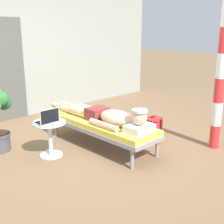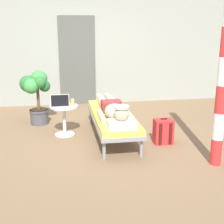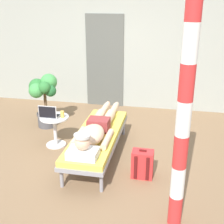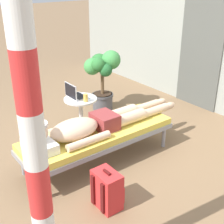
{
  "view_description": "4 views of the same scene",
  "coord_description": "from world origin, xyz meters",
  "px_view_note": "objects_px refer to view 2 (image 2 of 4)",
  "views": [
    {
      "loc": [
        -2.83,
        -3.19,
        1.79
      ],
      "look_at": [
        0.3,
        -0.03,
        0.54
      ],
      "focal_mm": 46.68,
      "sensor_mm": 36.0,
      "label": 1
    },
    {
      "loc": [
        -0.74,
        -4.96,
        1.88
      ],
      "look_at": [
        0.11,
        -0.04,
        0.46
      ],
      "focal_mm": 50.58,
      "sensor_mm": 36.0,
      "label": 2
    },
    {
      "loc": [
        1.2,
        -4.11,
        2.43
      ],
      "look_at": [
        0.3,
        0.3,
        0.67
      ],
      "focal_mm": 48.76,
      "sensor_mm": 36.0,
      "label": 3
    },
    {
      "loc": [
        2.89,
        -1.86,
        2.19
      ],
      "look_at": [
        0.1,
        0.26,
        0.59
      ],
      "focal_mm": 49.63,
      "sensor_mm": 36.0,
      "label": 4
    }
  ],
  "objects_px": {
    "side_table": "(64,115)",
    "porch_post": "(224,71)",
    "potted_plant": "(36,92)",
    "person_reclining": "(113,109)",
    "backpack": "(163,132)",
    "laptop": "(60,103)",
    "lounge_chair": "(112,118)",
    "drink_glass": "(72,102)"
  },
  "relations": [
    {
      "from": "side_table",
      "to": "porch_post",
      "type": "relative_size",
      "value": 0.2
    },
    {
      "from": "person_reclining",
      "to": "backpack",
      "type": "relative_size",
      "value": 5.12
    },
    {
      "from": "lounge_chair",
      "to": "drink_glass",
      "type": "distance_m",
      "value": 0.73
    },
    {
      "from": "person_reclining",
      "to": "backpack",
      "type": "bearing_deg",
      "value": -23.09
    },
    {
      "from": "side_table",
      "to": "lounge_chair",
      "type": "bearing_deg",
      "value": -17.09
    },
    {
      "from": "person_reclining",
      "to": "drink_glass",
      "type": "relative_size",
      "value": 19.16
    },
    {
      "from": "side_table",
      "to": "person_reclining",
      "type": "bearing_deg",
      "value": -23.33
    },
    {
      "from": "backpack",
      "to": "porch_post",
      "type": "height_order",
      "value": "porch_post"
    },
    {
      "from": "potted_plant",
      "to": "porch_post",
      "type": "height_order",
      "value": "porch_post"
    },
    {
      "from": "lounge_chair",
      "to": "laptop",
      "type": "bearing_deg",
      "value": 167.26
    },
    {
      "from": "lounge_chair",
      "to": "backpack",
      "type": "relative_size",
      "value": 4.65
    },
    {
      "from": "lounge_chair",
      "to": "potted_plant",
      "type": "height_order",
      "value": "potted_plant"
    },
    {
      "from": "drink_glass",
      "to": "porch_post",
      "type": "bearing_deg",
      "value": -39.56
    },
    {
      "from": "lounge_chair",
      "to": "porch_post",
      "type": "height_order",
      "value": "porch_post"
    },
    {
      "from": "potted_plant",
      "to": "backpack",
      "type": "bearing_deg",
      "value": -34.51
    },
    {
      "from": "laptop",
      "to": "potted_plant",
      "type": "distance_m",
      "value": 0.9
    },
    {
      "from": "laptop",
      "to": "backpack",
      "type": "bearing_deg",
      "value": -20.86
    },
    {
      "from": "person_reclining",
      "to": "backpack",
      "type": "distance_m",
      "value": 0.88
    },
    {
      "from": "laptop",
      "to": "potted_plant",
      "type": "relative_size",
      "value": 0.31
    },
    {
      "from": "side_table",
      "to": "laptop",
      "type": "bearing_deg",
      "value": -139.48
    },
    {
      "from": "side_table",
      "to": "porch_post",
      "type": "distance_m",
      "value": 2.7
    },
    {
      "from": "person_reclining",
      "to": "side_table",
      "type": "height_order",
      "value": "person_reclining"
    },
    {
      "from": "lounge_chair",
      "to": "drink_glass",
      "type": "bearing_deg",
      "value": 159.53
    },
    {
      "from": "person_reclining",
      "to": "lounge_chair",
      "type": "bearing_deg",
      "value": 90.0
    },
    {
      "from": "potted_plant",
      "to": "person_reclining",
      "type": "bearing_deg",
      "value": -40.04
    },
    {
      "from": "drink_glass",
      "to": "potted_plant",
      "type": "bearing_deg",
      "value": 130.86
    },
    {
      "from": "drink_glass",
      "to": "person_reclining",
      "type": "bearing_deg",
      "value": -27.74
    },
    {
      "from": "porch_post",
      "to": "side_table",
      "type": "bearing_deg",
      "value": 142.54
    },
    {
      "from": "lounge_chair",
      "to": "potted_plant",
      "type": "distance_m",
      "value": 1.65
    },
    {
      "from": "lounge_chair",
      "to": "porch_post",
      "type": "distance_m",
      "value": 2.01
    },
    {
      "from": "drink_glass",
      "to": "backpack",
      "type": "distance_m",
      "value": 1.6
    },
    {
      "from": "backpack",
      "to": "potted_plant",
      "type": "bearing_deg",
      "value": 145.49
    },
    {
      "from": "person_reclining",
      "to": "potted_plant",
      "type": "bearing_deg",
      "value": 139.96
    },
    {
      "from": "potted_plant",
      "to": "drink_glass",
      "type": "bearing_deg",
      "value": -49.14
    },
    {
      "from": "backpack",
      "to": "potted_plant",
      "type": "xyz_separation_m",
      "value": [
        -2.05,
        1.41,
        0.43
      ]
    },
    {
      "from": "drink_glass",
      "to": "porch_post",
      "type": "xyz_separation_m",
      "value": [
        1.86,
        -1.54,
        0.7
      ]
    },
    {
      "from": "side_table",
      "to": "backpack",
      "type": "height_order",
      "value": "side_table"
    },
    {
      "from": "potted_plant",
      "to": "porch_post",
      "type": "relative_size",
      "value": 0.39
    },
    {
      "from": "lounge_chair",
      "to": "laptop",
      "type": "distance_m",
      "value": 0.91
    },
    {
      "from": "side_table",
      "to": "backpack",
      "type": "distance_m",
      "value": 1.7
    },
    {
      "from": "person_reclining",
      "to": "side_table",
      "type": "relative_size",
      "value": 4.15
    },
    {
      "from": "backpack",
      "to": "potted_plant",
      "type": "distance_m",
      "value": 2.52
    }
  ]
}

